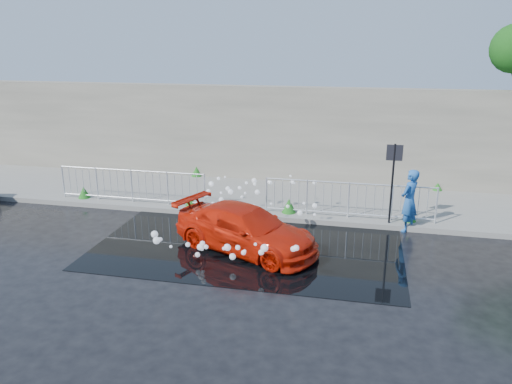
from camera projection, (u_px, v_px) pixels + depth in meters
ground at (221, 258)px, 12.57m from camera, size 90.00×90.00×0.00m
pavement at (261, 197)px, 17.22m from camera, size 30.00×4.00×0.15m
curb at (248, 216)px, 15.35m from camera, size 30.00×0.25×0.16m
retaining_wall at (274, 134)px, 18.74m from camera, size 30.00×0.60×3.50m
puddle at (249, 244)px, 13.40m from camera, size 8.00×5.00×0.01m
sign_post at (393, 171)px, 14.10m from camera, size 0.45×0.06×2.50m
railing_left at (132, 185)px, 16.30m from camera, size 5.05×0.05×1.10m
railing_right at (349, 199)px, 14.87m from camera, size 5.05×0.05×1.10m
weeds at (247, 194)px, 16.68m from camera, size 12.17×3.93×0.44m
water_spray at (237, 213)px, 13.68m from camera, size 3.52×5.83×1.01m
red_car at (246, 229)px, 12.91m from camera, size 4.29×3.03×1.15m
person at (409, 201)px, 14.14m from camera, size 0.73×0.79×1.81m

